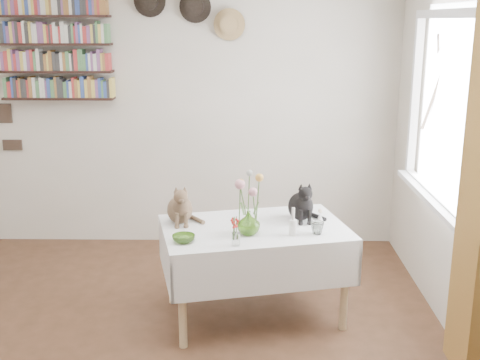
{
  "coord_description": "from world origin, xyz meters",
  "views": [
    {
      "loc": [
        0.63,
        -3.28,
        2.09
      ],
      "look_at": [
        0.57,
        0.61,
        1.05
      ],
      "focal_mm": 45.0,
      "sensor_mm": 36.0,
      "label": 1
    }
  ],
  "objects_px": {
    "dining_table": "(254,249)",
    "black_cat": "(301,199)",
    "tabby_cat": "(180,202)",
    "flower_vase": "(249,223)",
    "bookshelf_unit": "(55,48)"
  },
  "relations": [
    {
      "from": "dining_table",
      "to": "black_cat",
      "type": "distance_m",
      "value": 0.49
    },
    {
      "from": "bookshelf_unit",
      "to": "dining_table",
      "type": "bearing_deg",
      "value": -39.34
    },
    {
      "from": "black_cat",
      "to": "tabby_cat",
      "type": "bearing_deg",
      "value": 173.97
    },
    {
      "from": "flower_vase",
      "to": "bookshelf_unit",
      "type": "bearing_deg",
      "value": 137.15
    },
    {
      "from": "flower_vase",
      "to": "bookshelf_unit",
      "type": "distance_m",
      "value": 2.59
    },
    {
      "from": "dining_table",
      "to": "black_cat",
      "type": "height_order",
      "value": "black_cat"
    },
    {
      "from": "tabby_cat",
      "to": "flower_vase",
      "type": "height_order",
      "value": "tabby_cat"
    },
    {
      "from": "dining_table",
      "to": "flower_vase",
      "type": "xyz_separation_m",
      "value": [
        -0.04,
        -0.15,
        0.25
      ]
    },
    {
      "from": "tabby_cat",
      "to": "black_cat",
      "type": "relative_size",
      "value": 0.99
    },
    {
      "from": "tabby_cat",
      "to": "black_cat",
      "type": "xyz_separation_m",
      "value": [
        0.87,
        0.08,
        0.0
      ]
    },
    {
      "from": "black_cat",
      "to": "dining_table",
      "type": "bearing_deg",
      "value": -164.31
    },
    {
      "from": "tabby_cat",
      "to": "dining_table",
      "type": "bearing_deg",
      "value": -21.29
    },
    {
      "from": "tabby_cat",
      "to": "black_cat",
      "type": "height_order",
      "value": "black_cat"
    },
    {
      "from": "dining_table",
      "to": "flower_vase",
      "type": "height_order",
      "value": "flower_vase"
    },
    {
      "from": "bookshelf_unit",
      "to": "black_cat",
      "type": "bearing_deg",
      "value": -31.27
    }
  ]
}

